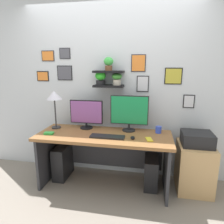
# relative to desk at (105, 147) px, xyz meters

# --- Properties ---
(ground_plane) EXTENTS (8.00, 8.00, 0.00)m
(ground_plane) POSITION_rel_desk_xyz_m (0.00, -0.06, -0.55)
(ground_plane) COLOR gray
(back_wall_assembly) EXTENTS (4.40, 0.24, 2.70)m
(back_wall_assembly) POSITION_rel_desk_xyz_m (-0.00, 0.38, 0.81)
(back_wall_assembly) COLOR silver
(back_wall_assembly) RESTS_ON ground
(desk) EXTENTS (1.78, 0.68, 0.75)m
(desk) POSITION_rel_desk_xyz_m (0.00, 0.00, 0.00)
(desk) COLOR brown
(desk) RESTS_ON ground
(monitor_left) EXTENTS (0.48, 0.18, 0.41)m
(monitor_left) POSITION_rel_desk_xyz_m (-0.31, 0.16, 0.42)
(monitor_left) COLOR black
(monitor_left) RESTS_ON desk
(monitor_right) EXTENTS (0.52, 0.18, 0.50)m
(monitor_right) POSITION_rel_desk_xyz_m (0.31, 0.16, 0.47)
(monitor_right) COLOR black
(monitor_right) RESTS_ON desk
(keyboard) EXTENTS (0.44, 0.14, 0.02)m
(keyboard) POSITION_rel_desk_xyz_m (0.07, -0.17, 0.21)
(keyboard) COLOR black
(keyboard) RESTS_ON desk
(computer_mouse) EXTENTS (0.06, 0.09, 0.03)m
(computer_mouse) POSITION_rel_desk_xyz_m (0.39, -0.16, 0.22)
(computer_mouse) COLOR black
(computer_mouse) RESTS_ON desk
(desk_lamp) EXTENTS (0.22, 0.22, 0.55)m
(desk_lamp) POSITION_rel_desk_xyz_m (-0.75, 0.08, 0.66)
(desk_lamp) COLOR #2D2D33
(desk_lamp) RESTS_ON desk
(cell_phone) EXTENTS (0.10, 0.15, 0.01)m
(cell_phone) POSITION_rel_desk_xyz_m (0.59, -0.15, 0.21)
(cell_phone) COLOR yellow
(cell_phone) RESTS_ON desk
(coffee_mug) EXTENTS (0.08, 0.08, 0.09)m
(coffee_mug) POSITION_rel_desk_xyz_m (0.71, 0.14, 0.25)
(coffee_mug) COLOR blue
(coffee_mug) RESTS_ON desk
(scissors_tray) EXTENTS (0.13, 0.10, 0.02)m
(scissors_tray) POSITION_rel_desk_xyz_m (-0.72, -0.19, 0.22)
(scissors_tray) COLOR green
(scissors_tray) RESTS_ON desk
(drawer_cabinet) EXTENTS (0.44, 0.50, 0.63)m
(drawer_cabinet) POSITION_rel_desk_xyz_m (1.20, 0.08, -0.23)
(drawer_cabinet) COLOR tan
(drawer_cabinet) RESTS_ON ground
(printer) EXTENTS (0.38, 0.34, 0.17)m
(printer) POSITION_rel_desk_xyz_m (1.20, 0.08, 0.17)
(printer) COLOR black
(printer) RESTS_ON drawer_cabinet
(computer_tower_left) EXTENTS (0.18, 0.40, 0.48)m
(computer_tower_left) POSITION_rel_desk_xyz_m (-0.66, 0.05, -0.31)
(computer_tower_left) COLOR black
(computer_tower_left) RESTS_ON ground
(computer_tower_right) EXTENTS (0.18, 0.40, 0.42)m
(computer_tower_right) POSITION_rel_desk_xyz_m (0.64, 0.05, -0.34)
(computer_tower_right) COLOR black
(computer_tower_right) RESTS_ON ground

